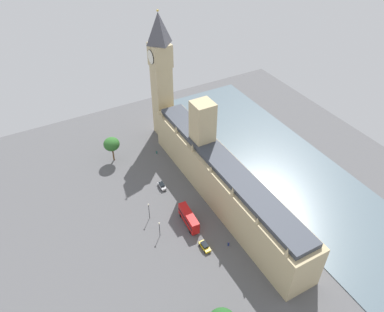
% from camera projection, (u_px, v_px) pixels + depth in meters
% --- Properties ---
extents(ground_plane, '(148.88, 148.88, 0.00)m').
position_uv_depth(ground_plane, '(217.00, 202.00, 125.19)').
color(ground_plane, '#565659').
extents(river_thames, '(36.95, 133.99, 0.25)m').
position_uv_depth(river_thames, '(290.00, 172.00, 136.77)').
color(river_thames, slate).
rests_on(river_thames, ground).
extents(parliament_building, '(11.24, 78.88, 30.22)m').
position_uv_depth(parliament_building, '(222.00, 178.00, 121.43)').
color(parliament_building, tan).
rests_on(parliament_building, ground).
extents(clock_tower, '(7.48, 7.48, 50.29)m').
position_uv_depth(clock_tower, '(161.00, 75.00, 140.84)').
color(clock_tower, tan).
rests_on(clock_tower, ground).
extents(car_silver_midblock, '(1.92, 4.25, 1.74)m').
position_uv_depth(car_silver_midblock, '(162.00, 186.00, 130.00)').
color(car_silver_midblock, '#B7B7BC').
rests_on(car_silver_midblock, ground).
extents(double_decker_bus_under_trees, '(3.17, 10.63, 4.75)m').
position_uv_depth(double_decker_bus_under_trees, '(189.00, 218.00, 115.97)').
color(double_decker_bus_under_trees, red).
rests_on(double_decker_bus_under_trees, ground).
extents(car_yellow_cab_far_end, '(1.96, 4.42, 1.74)m').
position_uv_depth(car_yellow_cab_far_end, '(205.00, 246.00, 109.71)').
color(car_yellow_cab_far_end, gold).
rests_on(car_yellow_cab_far_end, ground).
extents(pedestrian_corner, '(0.63, 0.53, 1.67)m').
position_uv_depth(pedestrian_corner, '(228.00, 244.00, 110.54)').
color(pedestrian_corner, navy).
rests_on(pedestrian_corner, ground).
extents(pedestrian_kerbside, '(0.67, 0.63, 1.60)m').
position_uv_depth(pedestrian_kerbside, '(157.00, 152.00, 145.12)').
color(pedestrian_kerbside, '#336B60').
rests_on(pedestrian_kerbside, ground).
extents(plane_tree_leading, '(5.91, 5.91, 10.08)m').
position_uv_depth(plane_tree_leading, '(112.00, 144.00, 137.76)').
color(plane_tree_leading, brown).
rests_on(plane_tree_leading, ground).
extents(street_lamp_by_river_gate, '(0.56, 0.56, 6.34)m').
position_uv_depth(street_lamp_by_river_gate, '(149.00, 208.00, 116.78)').
color(street_lamp_by_river_gate, black).
rests_on(street_lamp_by_river_gate, ground).
extents(street_lamp_trailing, '(0.56, 0.56, 5.74)m').
position_uv_depth(street_lamp_trailing, '(159.00, 227.00, 111.47)').
color(street_lamp_trailing, black).
rests_on(street_lamp_trailing, ground).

